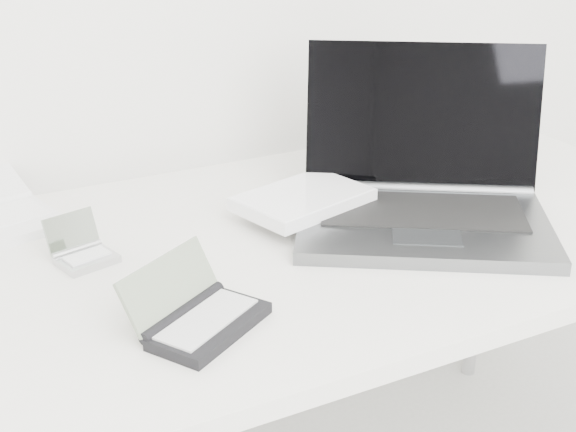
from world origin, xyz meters
name	(u,v)px	position (x,y,z in m)	size (l,w,h in m)	color
desk	(293,261)	(0.00, 1.55, 0.68)	(1.60, 0.80, 0.73)	white
laptop_large	(403,194)	(0.21, 1.53, 0.78)	(0.58, 0.54, 0.29)	#5A5C5F
pda_silver	(82,252)	(-0.34, 1.63, 0.75)	(0.11, 0.11, 0.07)	#BCBDC1
palmtop_charcoal	(198,315)	(-0.25, 1.35, 0.75)	(0.22, 0.21, 0.09)	black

